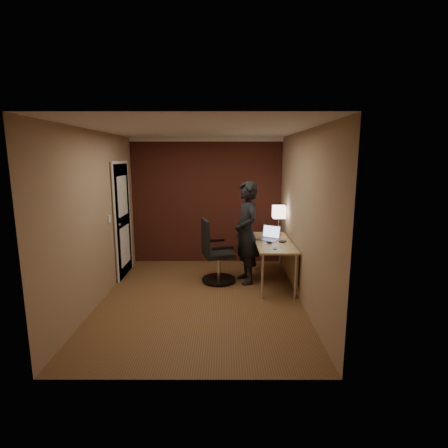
{
  "coord_description": "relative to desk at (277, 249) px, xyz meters",
  "views": [
    {
      "loc": [
        0.36,
        -5.04,
        2.12
      ],
      "look_at": [
        0.35,
        0.55,
        1.05
      ],
      "focal_mm": 28.0,
      "sensor_mm": 36.0,
      "label": 1
    }
  ],
  "objects": [
    {
      "name": "person",
      "position": [
        -0.52,
        0.05,
        0.26
      ],
      "size": [
        0.57,
        0.72,
        1.73
      ],
      "primitive_type": "imported",
      "rotation": [
        0.0,
        0.0,
        -1.29
      ],
      "color": "black",
      "rests_on": "ground"
    },
    {
      "name": "phone",
      "position": [
        -0.12,
        -0.48,
        0.13
      ],
      "size": [
        0.07,
        0.12,
        0.01
      ],
      "primitive_type": "cube",
      "rotation": [
        0.0,
        0.0,
        -0.11
      ],
      "color": "black",
      "rests_on": "desk"
    },
    {
      "name": "desk",
      "position": [
        0.0,
        0.0,
        0.0
      ],
      "size": [
        0.6,
        1.5,
        0.73
      ],
      "color": "tan",
      "rests_on": "ground"
    },
    {
      "name": "office_chair",
      "position": [
        -1.06,
        0.03,
        -0.13
      ],
      "size": [
        0.6,
        0.67,
        1.08
      ],
      "color": "black",
      "rests_on": "ground"
    },
    {
      "name": "mouse",
      "position": [
        -0.16,
        -0.12,
        0.14
      ],
      "size": [
        0.08,
        0.11,
        0.03
      ],
      "primitive_type": "cube",
      "rotation": [
        0.0,
        0.0,
        0.21
      ],
      "color": "black",
      "rests_on": "desk"
    },
    {
      "name": "wallet",
      "position": [
        0.07,
        -0.05,
        0.14
      ],
      "size": [
        0.13,
        0.14,
        0.02
      ],
      "primitive_type": "cube",
      "rotation": [
        0.0,
        0.0,
        -0.42
      ],
      "color": "black",
      "rests_on": "desk"
    },
    {
      "name": "desk_lamp",
      "position": [
        0.09,
        0.49,
        0.55
      ],
      "size": [
        0.22,
        0.22,
        0.54
      ],
      "color": "silver",
      "rests_on": "desk"
    },
    {
      "name": "laptop",
      "position": [
        -0.12,
        0.16,
        0.19
      ],
      "size": [
        0.42,
        0.4,
        0.23
      ],
      "color": "silver",
      "rests_on": "desk"
    },
    {
      "name": "room",
      "position": [
        -1.53,
        0.87,
        0.77
      ],
      "size": [
        4.0,
        4.0,
        4.0
      ],
      "color": "brown",
      "rests_on": "ground"
    }
  ]
}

